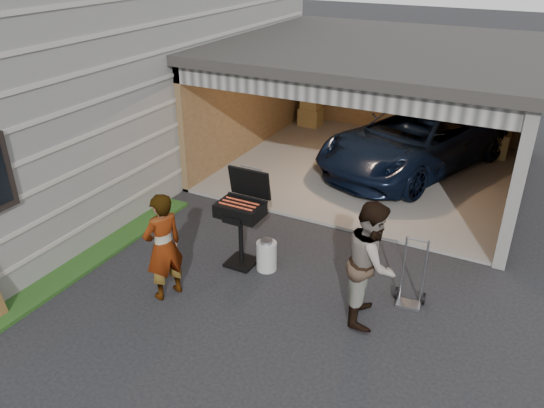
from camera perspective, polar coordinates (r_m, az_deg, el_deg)
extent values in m
plane|color=black|center=(7.89, -9.92, -12.05)|extent=(80.00, 80.00, 0.00)
cube|color=#474744|center=(13.43, -21.79, 15.82)|extent=(7.00, 11.00, 5.50)
cube|color=#193814|center=(8.75, -26.10, -10.22)|extent=(0.50, 8.00, 0.06)
cube|color=#605E59|center=(12.67, 10.68, 3.74)|extent=(6.50, 6.00, 0.06)
cube|color=brown|center=(14.96, 14.65, 12.26)|extent=(6.50, 0.15, 2.70)
cube|color=brown|center=(11.79, 26.13, 6.53)|extent=(0.15, 6.00, 2.70)
cube|color=brown|center=(13.41, -2.06, 11.47)|extent=(0.15, 6.00, 2.70)
cube|color=#2D2B28|center=(11.88, 11.84, 16.11)|extent=(6.80, 6.30, 0.20)
cube|color=#474744|center=(9.24, 6.30, 11.73)|extent=(6.50, 0.16, 0.36)
cube|color=beige|center=(10.33, 8.93, 13.76)|extent=(6.00, 2.40, 0.06)
cube|color=#474744|center=(9.02, 24.71, 1.04)|extent=(0.20, 0.18, 2.70)
cube|color=olive|center=(15.33, 4.17, 9.35)|extent=(0.60, 0.50, 0.50)
cube|color=olive|center=(15.20, 4.23, 11.06)|extent=(0.50, 0.45, 0.45)
cube|color=olive|center=(14.11, 23.00, 5.90)|extent=(0.55, 0.50, 0.60)
cube|color=brown|center=(14.44, 24.59, 9.58)|extent=(0.24, 0.43, 2.20)
imported|color=black|center=(12.61, 14.97, 6.43)|extent=(3.94, 5.50, 1.39)
imported|color=#9FB6C8|center=(7.93, -11.62, -4.53)|extent=(0.59, 0.72, 1.70)
imported|color=#50271F|center=(7.43, 10.63, -6.17)|extent=(0.88, 1.02, 1.83)
cube|color=black|center=(8.94, -3.29, -6.27)|extent=(0.46, 0.46, 0.05)
cylinder|color=black|center=(8.69, -3.37, -3.70)|extent=(0.08, 0.08, 0.92)
cube|color=black|center=(8.44, -3.46, -0.61)|extent=(0.72, 0.50, 0.22)
cube|color=#59595B|center=(8.39, -3.48, -0.05)|extent=(0.66, 0.44, 0.02)
cube|color=black|center=(8.53, -2.43, 2.29)|extent=(0.72, 0.13, 0.50)
cylinder|color=#B9B9B5|center=(8.68, -0.59, -5.60)|extent=(0.37, 0.37, 0.50)
cube|color=slate|center=(8.26, 14.43, -10.39)|extent=(0.37, 0.26, 0.04)
cylinder|color=black|center=(8.34, 13.23, -9.26)|extent=(0.06, 0.18, 0.18)
cylinder|color=black|center=(8.31, 16.00, -9.77)|extent=(0.06, 0.18, 0.18)
cylinder|color=slate|center=(8.07, 13.93, -6.66)|extent=(0.03, 0.03, 1.06)
cylinder|color=slate|center=(8.05, 16.06, -7.04)|extent=(0.03, 0.03, 1.06)
cylinder|color=slate|center=(7.80, 15.43, -3.76)|extent=(0.30, 0.06, 0.03)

